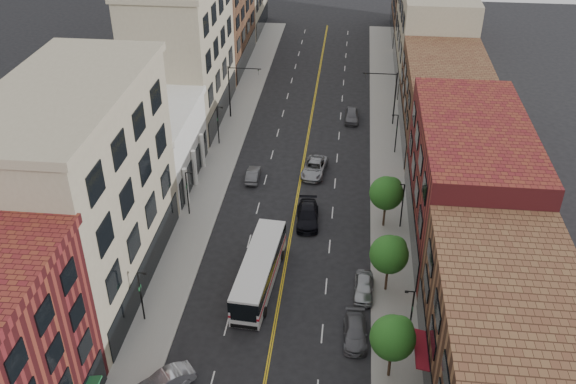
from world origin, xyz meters
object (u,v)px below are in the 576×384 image
(car_parked_mid, at_px, (355,332))
(car_lane_behind, at_px, (253,175))
(car_angle_b, at_px, (166,381))
(car_parked_far, at_px, (364,287))
(car_lane_a, at_px, (308,215))
(car_lane_c, at_px, (352,115))
(car_lane_b, at_px, (314,168))
(city_bus, at_px, (259,269))

(car_parked_mid, xyz_separation_m, car_lane_behind, (-12.09, 24.13, -0.02))
(car_angle_b, relative_size, car_lane_behind, 1.10)
(car_parked_far, height_order, car_lane_a, car_lane_a)
(car_parked_far, bearing_deg, car_lane_c, 94.36)
(car_lane_behind, relative_size, car_lane_b, 0.72)
(car_lane_behind, bearing_deg, car_parked_far, 123.35)
(car_lane_behind, xyz_separation_m, car_lane_a, (6.90, -7.89, 0.15))
(car_angle_b, relative_size, car_parked_far, 1.01)
(car_lane_c, bearing_deg, car_lane_behind, -123.33)
(car_angle_b, height_order, car_lane_a, car_lane_a)
(city_bus, bearing_deg, car_lane_a, 75.69)
(car_parked_mid, relative_size, car_lane_a, 0.85)
(car_lane_b, bearing_deg, car_lane_c, 81.40)
(car_parked_far, bearing_deg, car_lane_behind, 125.88)
(car_angle_b, distance_m, car_lane_c, 49.23)
(car_parked_mid, distance_m, car_parked_far, 5.62)
(car_lane_b, bearing_deg, car_angle_b, -98.28)
(city_bus, relative_size, car_lane_b, 2.19)
(car_angle_b, xyz_separation_m, car_lane_b, (8.75, 32.86, 0.05))
(car_parked_mid, xyz_separation_m, car_lane_c, (-1.19, 40.94, 0.09))
(car_angle_b, xyz_separation_m, car_parked_far, (14.59, 12.20, 0.02))
(car_parked_mid, bearing_deg, car_lane_a, 105.84)
(city_bus, distance_m, car_lane_behind, 18.65)
(city_bus, height_order, car_lane_b, city_bus)
(car_lane_behind, height_order, car_lane_a, car_lane_a)
(car_parked_far, relative_size, car_lane_c, 0.95)
(car_lane_a, bearing_deg, car_lane_c, 77.15)
(car_angle_b, bearing_deg, city_bus, 117.59)
(car_parked_mid, distance_m, car_lane_behind, 26.99)
(city_bus, height_order, car_lane_c, city_bus)
(car_parked_far, bearing_deg, car_lane_a, 120.11)
(car_lane_c, bearing_deg, car_parked_far, -87.36)
(city_bus, bearing_deg, car_lane_behind, 104.81)
(car_parked_far, relative_size, car_lane_a, 0.78)
(car_angle_b, relative_size, car_lane_c, 0.96)
(car_angle_b, xyz_separation_m, car_parked_mid, (13.94, 6.61, -0.04))
(car_lane_a, xyz_separation_m, car_lane_b, (0.00, 10.00, -0.03))
(car_parked_mid, height_order, car_parked_far, car_parked_far)
(car_angle_b, height_order, car_lane_b, car_lane_b)
(city_bus, distance_m, car_lane_c, 35.91)
(city_bus, height_order, car_angle_b, city_bus)
(car_lane_b, distance_m, car_lane_c, 15.23)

